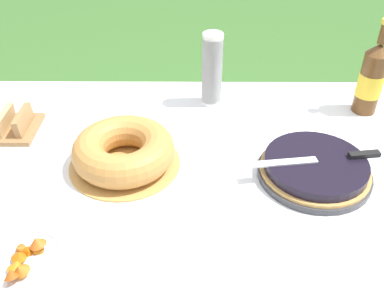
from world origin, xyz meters
The scene contains 8 objects.
garden_table centered at (0.00, 0.00, 0.69)m, with size 1.85×1.05×0.75m.
tablecloth centered at (0.00, 0.00, 0.74)m, with size 1.86×1.06×0.10m.
berry_tart centered at (0.25, -0.05, 0.79)m, with size 0.32×0.32×0.06m.
serving_knife centered at (0.28, -0.05, 0.82)m, with size 0.37×0.07×0.01m.
bundt_cake centered at (-0.30, 0.00, 0.81)m, with size 0.33×0.33×0.10m.
cup_stack centered at (-0.03, 0.37, 0.89)m, with size 0.07×0.07×0.27m.
cider_bottle_amber centered at (0.51, 0.32, 0.88)m, with size 0.08×0.08×0.33m.
snack_plate_left centered at (-0.49, -0.37, 0.77)m, with size 0.21×0.21×0.05m.
Camera 1 is at (-0.09, -1.00, 1.56)m, focal length 40.00 mm.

